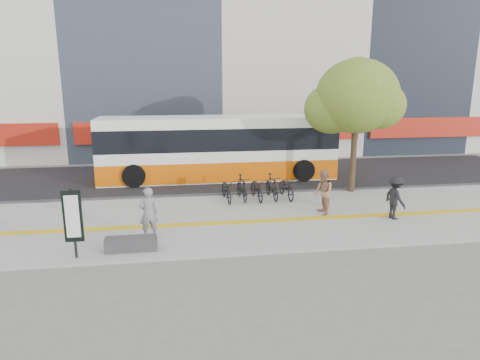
{
  "coord_description": "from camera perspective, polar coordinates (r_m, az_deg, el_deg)",
  "views": [
    {
      "loc": [
        -1.07,
        -14.06,
        5.35
      ],
      "look_at": [
        1.35,
        2.0,
        1.48
      ],
      "focal_mm": 31.68,
      "sensor_mm": 36.0,
      "label": 1
    }
  ],
  "objects": [
    {
      "name": "signboard",
      "position": [
        13.54,
        -21.6,
        -4.68
      ],
      "size": [
        0.55,
        0.1,
        2.2
      ],
      "color": "black",
      "rests_on": "sidewalk"
    },
    {
      "name": "curb",
      "position": [
        19.8,
        -5.17,
        -2.11
      ],
      "size": [
        40.0,
        0.25,
        0.14
      ],
      "primitive_type": "cube",
      "color": "#323234",
      "rests_on": "ground"
    },
    {
      "name": "bench",
      "position": [
        13.9,
        -14.44,
        -8.32
      ],
      "size": [
        1.6,
        0.45,
        0.45
      ],
      "primitive_type": "cube",
      "color": "#323234",
      "rests_on": "sidewalk"
    },
    {
      "name": "pedestrian_tan",
      "position": [
        17.1,
        11.13,
        -1.66
      ],
      "size": [
        0.7,
        0.89,
        1.79
      ],
      "primitive_type": "imported",
      "rotation": [
        0.0,
        0.0,
        -1.6
      ],
      "color": "#9D6F51",
      "rests_on": "sidewalk"
    },
    {
      "name": "street_tree",
      "position": [
        20.62,
        15.29,
        10.62
      ],
      "size": [
        4.4,
        3.8,
        6.31
      ],
      "color": "#332317",
      "rests_on": "sidewalk"
    },
    {
      "name": "street",
      "position": [
        23.69,
        -5.76,
        0.36
      ],
      "size": [
        40.0,
        8.0,
        0.06
      ],
      "primitive_type": "cube",
      "color": "black",
      "rests_on": "ground"
    },
    {
      "name": "pedestrian_dark",
      "position": [
        17.33,
        20.19,
        -2.24
      ],
      "size": [
        0.78,
        1.17,
        1.68
      ],
      "primitive_type": "imported",
      "rotation": [
        0.0,
        0.0,
        1.72
      ],
      "color": "black",
      "rests_on": "sidewalk"
    },
    {
      "name": "bus",
      "position": [
        22.97,
        -2.92,
        4.1
      ],
      "size": [
        12.61,
        2.99,
        3.36
      ],
      "color": "white",
      "rests_on": "street"
    },
    {
      "name": "tactile_strip",
      "position": [
        15.99,
        -4.28,
        -5.86
      ],
      "size": [
        40.0,
        0.45,
        0.01
      ],
      "primitive_type": "cube",
      "color": "gold",
      "rests_on": "sidewalk"
    },
    {
      "name": "seated_woman",
      "position": [
        14.59,
        -12.23,
        -4.37
      ],
      "size": [
        0.75,
        0.61,
        1.78
      ],
      "primitive_type": "imported",
      "rotation": [
        0.0,
        0.0,
        3.46
      ],
      "color": "black",
      "rests_on": "sidewalk"
    },
    {
      "name": "bicycle_row",
      "position": [
        19.0,
        2.3,
        -1.08
      ],
      "size": [
        3.55,
        1.95,
        1.11
      ],
      "color": "black",
      "rests_on": "sidewalk"
    },
    {
      "name": "sidewalk",
      "position": [
        16.47,
        -4.41,
        -5.43
      ],
      "size": [
        40.0,
        7.0,
        0.08
      ],
      "primitive_type": "cube",
      "color": "gray",
      "rests_on": "ground"
    },
    {
      "name": "ground",
      "position": [
        15.08,
        -3.98,
        -7.4
      ],
      "size": [
        120.0,
        120.0,
        0.0
      ],
      "primitive_type": "plane",
      "color": "slate",
      "rests_on": "ground"
    }
  ]
}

